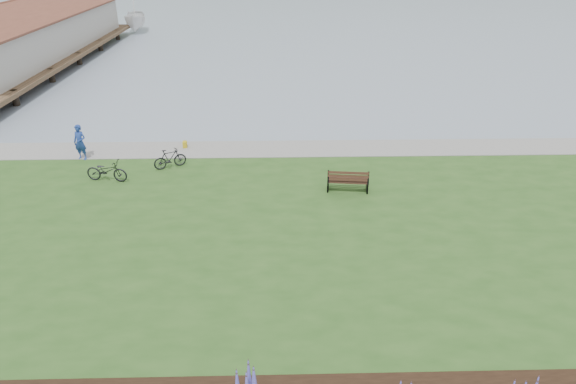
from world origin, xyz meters
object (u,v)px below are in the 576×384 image
park_bench (348,180)px  sailboat (137,32)px  person (79,139)px  bicycle_a (107,171)px

park_bench → sailboat: size_ratio=0.07×
park_bench → person: size_ratio=0.87×
person → sailboat: sailboat is taller
park_bench → bicycle_a: 10.10m
sailboat → person: bearing=-88.2°
person → bicycle_a: size_ratio=1.09×
park_bench → person: 12.47m
bicycle_a → park_bench: bearing=-88.0°
person → bicycle_a: bearing=-36.8°
park_bench → sailboat: bearing=120.0°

